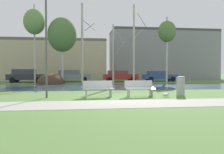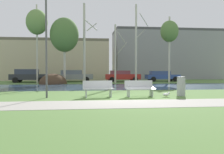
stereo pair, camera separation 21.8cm
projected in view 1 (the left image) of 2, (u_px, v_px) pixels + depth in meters
name	position (u px, v px, depth m)	size (l,w,h in m)	color
ground_plane	(104.00, 86.00, 21.44)	(120.00, 120.00, 0.00)	#517538
paved_path_strip	(129.00, 104.00, 9.76)	(60.00, 2.39, 0.01)	#9E998E
river_band	(105.00, 87.00, 20.21)	(80.00, 7.89, 0.01)	#2D475B
soil_mound	(51.00, 84.00, 24.48)	(2.94, 3.08, 2.18)	#423021
bench_left	(98.00, 88.00, 12.16)	(1.66, 0.75, 0.87)	#B2B5B7
bench_right	(140.00, 88.00, 12.45)	(1.66, 0.75, 0.87)	#B2B5B7
trash_bin	(181.00, 86.00, 12.91)	(0.48, 0.48, 1.06)	#999B9E
seagull	(166.00, 94.00, 12.33)	(0.45, 0.17, 0.26)	white
streetlamp	(46.00, 23.00, 11.70)	(0.32, 0.32, 5.81)	#4C4C51
birch_far_left	(34.00, 22.00, 24.93)	(2.29, 2.29, 8.60)	#BCB7A8
birch_left	(62.00, 35.00, 25.45)	(3.17, 3.17, 7.28)	#BCB7A8
birch_center_left	(83.00, 42.00, 25.39)	(1.58, 2.84, 8.83)	#BCB7A8
birch_center	(114.00, 53.00, 26.23)	(1.45, 2.52, 6.66)	#BCB7A8
birch_center_right	(134.00, 43.00, 26.66)	(1.54, 2.49, 9.05)	beige
birch_right	(167.00, 32.00, 27.12)	(2.10, 2.10, 7.73)	beige
parked_van_nearest_dark	(26.00, 76.00, 27.24)	(4.44, 2.04, 1.58)	#282B30
parked_sedan_second_grey	(72.00, 76.00, 29.03)	(4.66, 2.13, 1.46)	slate
parked_hatch_third_red	(120.00, 76.00, 28.92)	(4.35, 2.15, 1.42)	maroon
parked_wagon_fourth_blue	(159.00, 76.00, 30.26)	(4.38, 2.05, 1.36)	#2D4793
building_beige_block	(55.00, 61.00, 36.16)	(15.32, 8.84, 5.98)	#BCAD8E
building_grey_warehouse	(162.00, 55.00, 39.70)	(17.48, 6.92, 8.18)	gray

